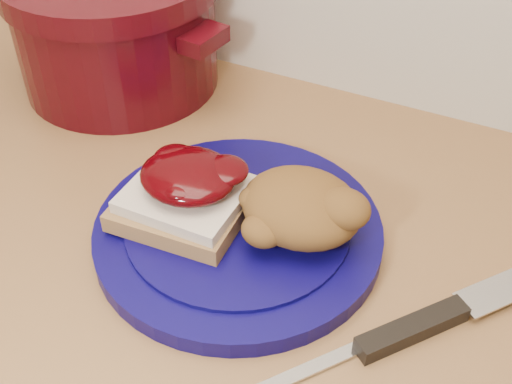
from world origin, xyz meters
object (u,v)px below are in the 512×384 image
at_px(butter_knife, 339,356).
at_px(pepper_grinder, 64,36).
at_px(chef_knife, 449,313).
at_px(dutch_oven, 116,27).
at_px(plate, 238,231).

distance_m(butter_knife, pepper_grinder, 0.55).
distance_m(chef_knife, butter_knife, 0.11).
distance_m(dutch_oven, pepper_grinder, 0.07).
bearing_deg(pepper_grinder, butter_knife, -28.27).
relative_size(butter_knife, dutch_oven, 0.49).
height_order(plate, butter_knife, plate).
bearing_deg(butter_knife, dutch_oven, 92.95).
distance_m(plate, pepper_grinder, 0.39).
height_order(plate, dutch_oven, dutch_oven).
bearing_deg(dutch_oven, plate, -35.80).
relative_size(butter_knife, pepper_grinder, 1.19).
bearing_deg(plate, pepper_grinder, 153.50).
relative_size(chef_knife, butter_knife, 1.54).
xyz_separation_m(plate, butter_knife, (0.14, -0.09, -0.01)).
xyz_separation_m(dutch_oven, pepper_grinder, (-0.06, -0.03, -0.01)).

